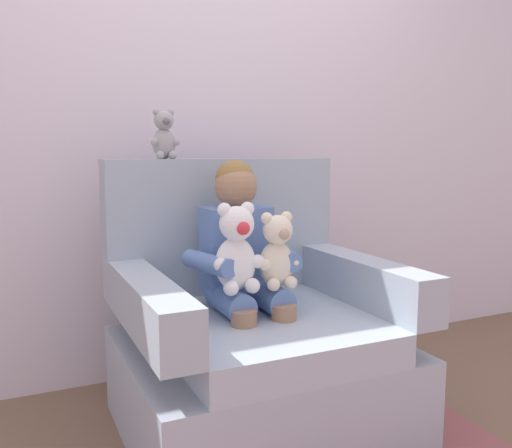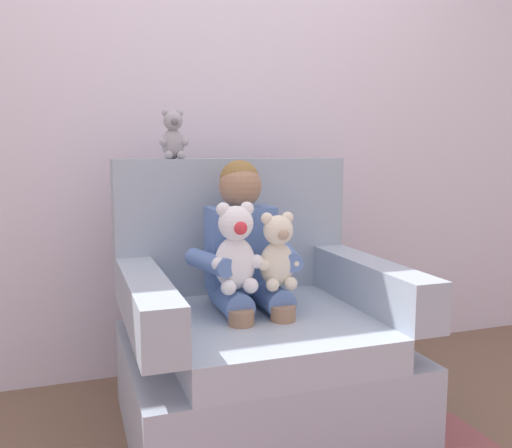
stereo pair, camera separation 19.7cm
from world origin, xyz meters
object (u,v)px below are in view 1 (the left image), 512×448
armchair (254,345)px  plush_grey_on_backrest (164,136)px  plush_cream (277,252)px  seated_child (243,256)px  plush_white (236,250)px

armchair → plush_grey_on_backrest: (-0.26, 0.33, 0.82)m
armchair → plush_cream: 0.40m
seated_child → plush_cream: bearing=-62.6°
seated_child → armchair: bearing=-37.4°
plush_cream → plush_white: bearing=-176.1°
armchair → plush_cream: armchair is taller
armchair → plush_white: size_ratio=3.26×
armchair → plush_cream: (0.04, -0.11, 0.39)m
armchair → plush_grey_on_backrest: bearing=127.4°
seated_child → plush_grey_on_backrest: 0.60m
seated_child → plush_white: size_ratio=2.53×
seated_child → plush_white: (-0.08, -0.13, 0.05)m
seated_child → plush_grey_on_backrest: plush_grey_on_backrest is taller
armchair → plush_cream: size_ratio=3.73×
plush_white → plush_grey_on_backrest: 0.62m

